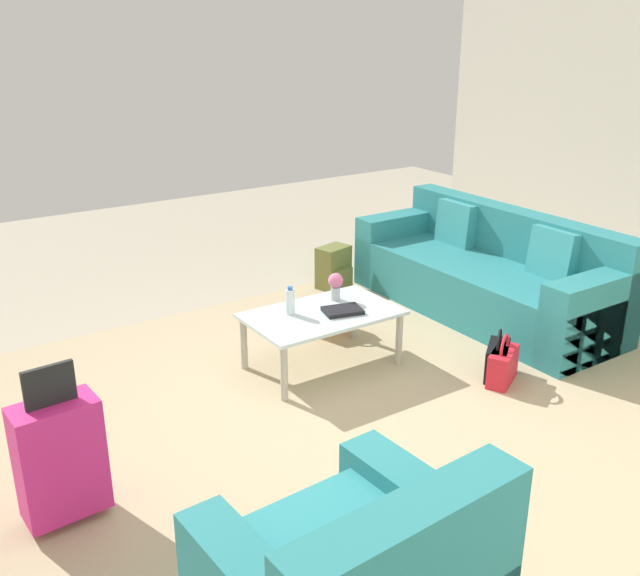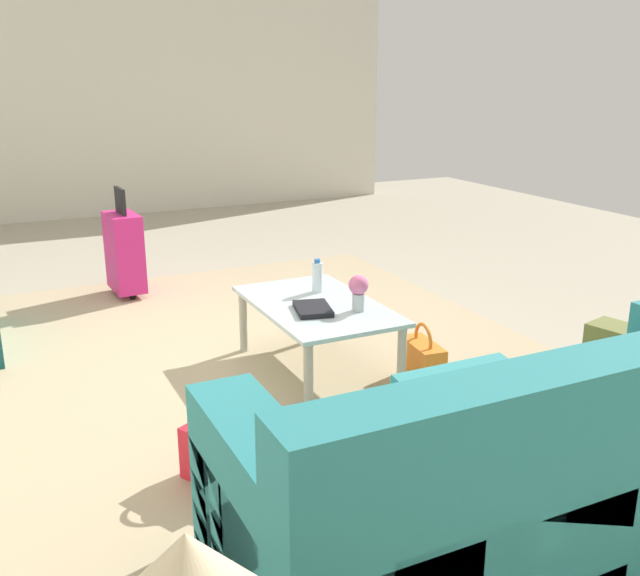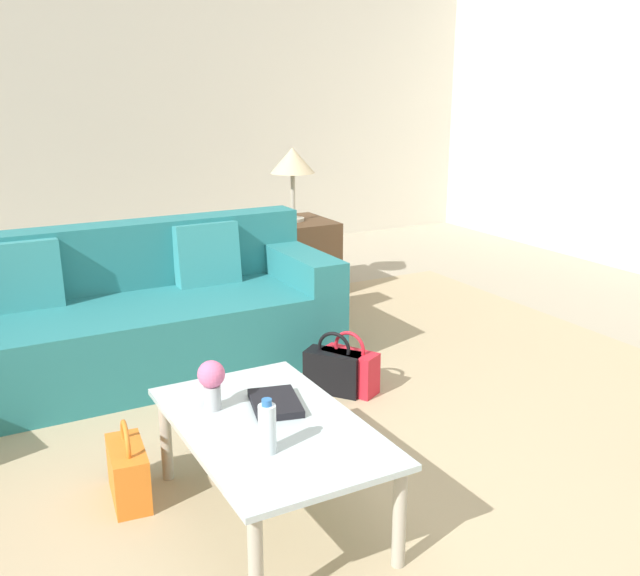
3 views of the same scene
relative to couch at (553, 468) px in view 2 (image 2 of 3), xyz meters
The scene contains 13 objects.
ground_plane 2.29m from the couch, 15.30° to the left, with size 12.00×12.00×0.00m, color #A89E89.
wall_right 7.38m from the couch, ahead, with size 0.12×8.00×3.10m, color beige.
area_rug 1.81m from the couch, 26.66° to the left, with size 5.20×4.40×0.01m, color tan.
couch is the anchor object (origin of this frame).
coffee_table 1.80m from the couch, ahead, with size 1.07×0.65×0.42m.
water_bottle 2.00m from the couch, ahead, with size 0.06×0.06×0.20m.
coffee_table_book 1.69m from the couch, ahead, with size 0.26×0.19×0.03m, color black.
flower_vase 1.59m from the couch, ahead, with size 0.11×0.11×0.21m.
suitcase_magenta 3.88m from the couch, 11.91° to the left, with size 0.41×0.24×0.85m.
handbag_red 1.35m from the couch, 47.84° to the left, with size 0.35×0.27×0.36m.
handbag_orange 1.45m from the couch, 14.70° to the right, with size 0.33×0.18×0.36m.
handbag_black 1.27m from the couch, 46.50° to the left, with size 0.34×0.31×0.36m.
backpack_olive 1.43m from the couch, 56.40° to the right, with size 0.34×0.30×0.40m.
Camera 2 is at (-3.89, 1.16, 1.68)m, focal length 40.00 mm.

